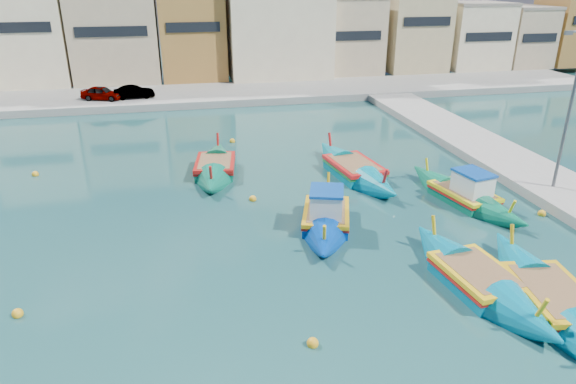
{
  "coord_description": "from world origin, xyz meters",
  "views": [
    {
      "loc": [
        -0.4,
        -14.26,
        10.15
      ],
      "look_at": [
        4.0,
        6.0,
        1.4
      ],
      "focal_mm": 32.0,
      "sensor_mm": 36.0,
      "label": 1
    }
  ],
  "objects_px": {
    "luzzu_cyan_south": "(477,280)",
    "luzzu_blue_south": "(552,301)",
    "luzzu_turquoise_cabin": "(464,196)",
    "luzzu_green": "(215,168)",
    "luzzu_cyan_mid": "(354,171)",
    "luzzu_blue_cabin": "(326,217)",
    "quay_street_lamp": "(568,111)"
  },
  "relations": [
    {
      "from": "luzzu_turquoise_cabin",
      "to": "luzzu_green",
      "type": "bearing_deg",
      "value": 150.15
    },
    {
      "from": "quay_street_lamp",
      "to": "luzzu_turquoise_cabin",
      "type": "bearing_deg",
      "value": 177.16
    },
    {
      "from": "quay_street_lamp",
      "to": "luzzu_blue_cabin",
      "type": "distance_m",
      "value": 12.55
    },
    {
      "from": "luzzu_turquoise_cabin",
      "to": "luzzu_blue_south",
      "type": "relative_size",
      "value": 0.92
    },
    {
      "from": "luzzu_blue_cabin",
      "to": "quay_street_lamp",
      "type": "bearing_deg",
      "value": 3.36
    },
    {
      "from": "luzzu_green",
      "to": "luzzu_cyan_south",
      "type": "xyz_separation_m",
      "value": [
        8.04,
        -13.42,
        -0.0
      ]
    },
    {
      "from": "luzzu_green",
      "to": "luzzu_turquoise_cabin",
      "type": "bearing_deg",
      "value": -29.85
    },
    {
      "from": "luzzu_green",
      "to": "luzzu_blue_south",
      "type": "distance_m",
      "value": 17.98
    },
    {
      "from": "luzzu_blue_cabin",
      "to": "luzzu_green",
      "type": "xyz_separation_m",
      "value": [
        -4.24,
        7.51,
        -0.07
      ]
    },
    {
      "from": "luzzu_blue_cabin",
      "to": "luzzu_blue_south",
      "type": "bearing_deg",
      "value": -53.57
    },
    {
      "from": "luzzu_green",
      "to": "luzzu_cyan_south",
      "type": "bearing_deg",
      "value": -59.07
    },
    {
      "from": "luzzu_cyan_south",
      "to": "luzzu_blue_south",
      "type": "bearing_deg",
      "value": -42.77
    },
    {
      "from": "luzzu_green",
      "to": "quay_street_lamp",
      "type": "bearing_deg",
      "value": -22.91
    },
    {
      "from": "luzzu_green",
      "to": "luzzu_blue_south",
      "type": "bearing_deg",
      "value": -56.91
    },
    {
      "from": "luzzu_turquoise_cabin",
      "to": "luzzu_cyan_mid",
      "type": "bearing_deg",
      "value": 131.72
    },
    {
      "from": "luzzu_turquoise_cabin",
      "to": "luzzu_green",
      "type": "xyz_separation_m",
      "value": [
        -11.46,
        6.58,
        -0.05
      ]
    },
    {
      "from": "luzzu_turquoise_cabin",
      "to": "luzzu_cyan_south",
      "type": "distance_m",
      "value": 7.65
    },
    {
      "from": "luzzu_turquoise_cabin",
      "to": "luzzu_blue_cabin",
      "type": "height_order",
      "value": "luzzu_blue_cabin"
    },
    {
      "from": "luzzu_cyan_mid",
      "to": "luzzu_turquoise_cabin",
      "type": "bearing_deg",
      "value": -48.28
    },
    {
      "from": "luzzu_blue_cabin",
      "to": "luzzu_green",
      "type": "height_order",
      "value": "luzzu_blue_cabin"
    },
    {
      "from": "luzzu_cyan_mid",
      "to": "luzzu_cyan_south",
      "type": "xyz_separation_m",
      "value": [
        0.63,
        -11.38,
        -0.02
      ]
    },
    {
      "from": "quay_street_lamp",
      "to": "luzzu_turquoise_cabin",
      "type": "distance_m",
      "value": 6.15
    },
    {
      "from": "quay_street_lamp",
      "to": "luzzu_green",
      "type": "height_order",
      "value": "quay_street_lamp"
    },
    {
      "from": "luzzu_blue_south",
      "to": "luzzu_turquoise_cabin",
      "type": "bearing_deg",
      "value": 79.02
    },
    {
      "from": "luzzu_green",
      "to": "luzzu_blue_south",
      "type": "xyz_separation_m",
      "value": [
        9.81,
        -15.06,
        -0.0
      ]
    },
    {
      "from": "luzzu_turquoise_cabin",
      "to": "luzzu_cyan_mid",
      "type": "distance_m",
      "value": 6.08
    },
    {
      "from": "quay_street_lamp",
      "to": "luzzu_turquoise_cabin",
      "type": "xyz_separation_m",
      "value": [
        -4.65,
        0.23,
        -4.02
      ]
    },
    {
      "from": "quay_street_lamp",
      "to": "luzzu_turquoise_cabin",
      "type": "relative_size",
      "value": 0.95
    },
    {
      "from": "quay_street_lamp",
      "to": "luzzu_green",
      "type": "relative_size",
      "value": 0.98
    },
    {
      "from": "luzzu_cyan_mid",
      "to": "luzzu_blue_cabin",
      "type": "bearing_deg",
      "value": -120.19
    },
    {
      "from": "luzzu_cyan_mid",
      "to": "luzzu_cyan_south",
      "type": "bearing_deg",
      "value": -86.84
    },
    {
      "from": "luzzu_turquoise_cabin",
      "to": "luzzu_cyan_south",
      "type": "xyz_separation_m",
      "value": [
        -3.42,
        -6.85,
        -0.05
      ]
    }
  ]
}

